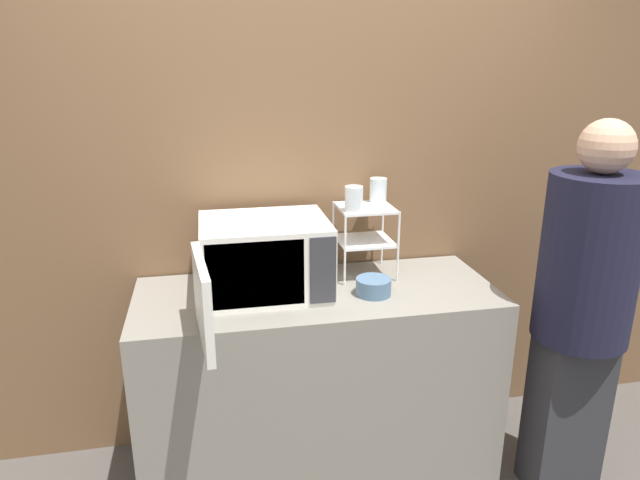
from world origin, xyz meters
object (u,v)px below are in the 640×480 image
object	(u,v)px
dish_rack	(365,226)
person	(583,299)
microwave	(262,258)
glass_front_left	(354,199)
bowl	(373,287)
glass_back_right	(378,190)

from	to	relation	value
dish_rack	person	bearing A→B (deg)	-32.14
person	dish_rack	bearing A→B (deg)	147.86
microwave	glass_front_left	size ratio (longest dim) A/B	7.65
microwave	dish_rack	bearing A→B (deg)	15.29
glass_front_left	bowl	xyz separation A→B (m)	(0.05, -0.18, -0.35)
dish_rack	glass_back_right	bearing A→B (deg)	42.93
glass_front_left	glass_back_right	world-z (taller)	same
glass_back_right	person	distance (m)	1.00
glass_back_right	person	size ratio (longest dim) A/B	0.07
dish_rack	glass_back_right	world-z (taller)	glass_back_right
dish_rack	person	xyz separation A→B (m)	(0.81, -0.51, -0.22)
glass_front_left	dish_rack	bearing A→B (deg)	42.91
dish_rack	glass_back_right	xyz separation A→B (m)	(0.08, 0.08, 0.15)
dish_rack	bowl	xyz separation A→B (m)	(-0.03, -0.25, -0.20)
glass_front_left	bowl	world-z (taller)	glass_front_left
dish_rack	glass_front_left	size ratio (longest dim) A/B	2.92
microwave	person	world-z (taller)	person
dish_rack	glass_front_left	distance (m)	0.18
glass_back_right	bowl	world-z (taller)	glass_back_right
person	bowl	bearing A→B (deg)	162.71
glass_back_right	person	bearing A→B (deg)	-38.77
glass_back_right	person	world-z (taller)	person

